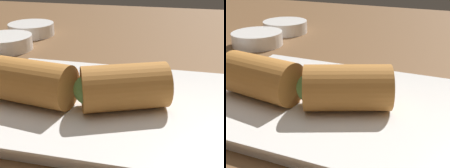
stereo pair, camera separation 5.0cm
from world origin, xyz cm
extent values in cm
cube|color=brown|center=(0.00, 0.00, 1.00)|extent=(180.00, 140.00, 2.00)
cube|color=white|center=(-3.26, -1.03, 2.60)|extent=(30.78, 21.70, 1.20)
cube|color=white|center=(-3.26, -1.03, 3.35)|extent=(32.01, 22.56, 0.30)
cylinder|color=#B77533|center=(-1.54, -2.60, 5.94)|extent=(10.18, 8.01, 4.88)
sphere|color=#56843D|center=(-5.00, -4.07, 5.94)|extent=(3.17, 3.17, 3.17)
cylinder|color=#B77533|center=(-11.47, -3.68, 5.94)|extent=(9.57, 6.07, 4.88)
sphere|color=#B23D2D|center=(-15.19, -3.16, 5.94)|extent=(3.17, 3.17, 3.17)
cylinder|color=white|center=(-27.88, 17.91, 3.29)|extent=(9.62, 9.62, 2.58)
cylinder|color=#DBBC89|center=(-27.88, 17.91, 4.35)|extent=(7.89, 7.89, 0.46)
cylinder|color=white|center=(-28.12, 28.55, 3.29)|extent=(9.62, 9.62, 2.58)
cylinder|color=#DBBC89|center=(-28.12, 28.55, 4.35)|extent=(7.89, 7.89, 0.46)
camera|label=1|loc=(4.04, -31.79, 19.22)|focal=50.00mm
camera|label=2|loc=(8.80, -30.26, 19.22)|focal=50.00mm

